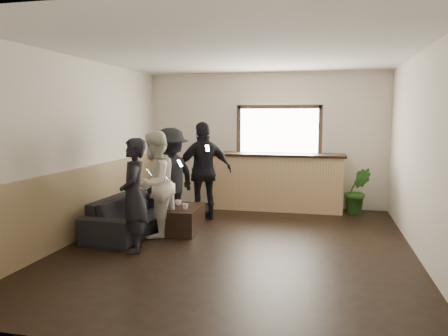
% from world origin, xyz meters
% --- Properties ---
extents(ground, '(5.00, 6.00, 0.01)m').
position_xyz_m(ground, '(0.00, 0.00, 0.00)').
color(ground, black).
extents(room_shell, '(5.01, 6.01, 2.80)m').
position_xyz_m(room_shell, '(-0.74, 0.00, 1.47)').
color(room_shell, silver).
rests_on(room_shell, ground).
extents(bar_counter, '(2.70, 0.68, 2.13)m').
position_xyz_m(bar_counter, '(0.30, 2.70, 0.64)').
color(bar_counter, tan).
rests_on(bar_counter, ground).
extents(sofa, '(0.89, 2.09, 0.60)m').
position_xyz_m(sofa, '(-1.81, 0.40, 0.30)').
color(sofa, black).
rests_on(sofa, ground).
extents(coffee_table, '(0.55, 0.94, 0.41)m').
position_xyz_m(coffee_table, '(-1.01, 0.61, 0.20)').
color(coffee_table, black).
rests_on(coffee_table, ground).
extents(cup_a, '(0.15, 0.15, 0.09)m').
position_xyz_m(cup_a, '(-1.15, 0.73, 0.45)').
color(cup_a, silver).
rests_on(cup_a, coffee_table).
extents(cup_b, '(0.13, 0.13, 0.09)m').
position_xyz_m(cup_b, '(-0.94, 0.47, 0.45)').
color(cup_b, silver).
rests_on(cup_b, coffee_table).
extents(potted_plant, '(0.54, 0.46, 0.91)m').
position_xyz_m(potted_plant, '(1.88, 2.65, 0.45)').
color(potted_plant, '#2D6623').
rests_on(potted_plant, ground).
extents(person_a, '(0.58, 0.69, 1.60)m').
position_xyz_m(person_a, '(-1.36, -0.54, 0.80)').
color(person_a, black).
rests_on(person_a, ground).
extents(person_b, '(0.75, 0.90, 1.67)m').
position_xyz_m(person_b, '(-1.36, 0.23, 0.84)').
color(person_b, silver).
rests_on(person_b, ground).
extents(person_c, '(1.00, 1.25, 1.70)m').
position_xyz_m(person_c, '(-1.36, 0.96, 0.85)').
color(person_c, black).
rests_on(person_c, ground).
extents(person_d, '(1.13, 0.93, 1.80)m').
position_xyz_m(person_d, '(-0.91, 1.50, 0.90)').
color(person_d, black).
rests_on(person_d, ground).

